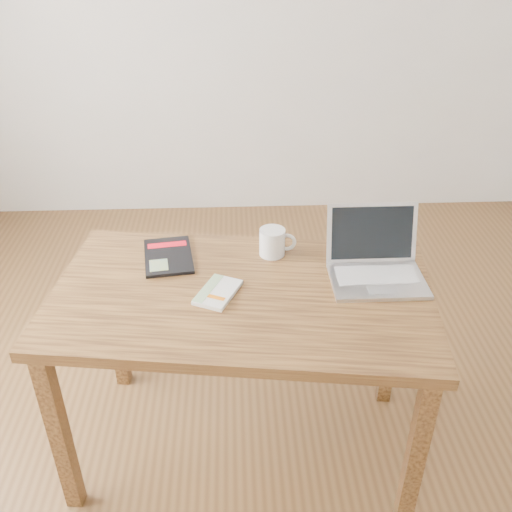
{
  "coord_description": "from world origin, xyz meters",
  "views": [
    {
      "loc": [
        -0.16,
        -1.65,
        1.85
      ],
      "look_at": [
        -0.09,
        -0.04,
        0.85
      ],
      "focal_mm": 40.0,
      "sensor_mm": 36.0,
      "label": 1
    }
  ],
  "objects_px": {
    "white_guidebook": "(218,292)",
    "black_guidebook": "(168,256)",
    "desk": "(242,313)",
    "coffee_mug": "(273,242)",
    "laptop": "(375,263)"
  },
  "relations": [
    {
      "from": "white_guidebook",
      "to": "coffee_mug",
      "type": "relative_size",
      "value": 1.51
    },
    {
      "from": "black_guidebook",
      "to": "laptop",
      "type": "relative_size",
      "value": 0.86
    },
    {
      "from": "black_guidebook",
      "to": "laptop",
      "type": "distance_m",
      "value": 0.74
    },
    {
      "from": "white_guidebook",
      "to": "laptop",
      "type": "distance_m",
      "value": 0.55
    },
    {
      "from": "coffee_mug",
      "to": "desk",
      "type": "bearing_deg",
      "value": -113.94
    },
    {
      "from": "desk",
      "to": "black_guidebook",
      "type": "distance_m",
      "value": 0.36
    },
    {
      "from": "desk",
      "to": "coffee_mug",
      "type": "xyz_separation_m",
      "value": [
        0.12,
        0.23,
        0.14
      ]
    },
    {
      "from": "desk",
      "to": "black_guidebook",
      "type": "xyz_separation_m",
      "value": [
        -0.26,
        0.22,
        0.1
      ]
    },
    {
      "from": "desk",
      "to": "black_guidebook",
      "type": "height_order",
      "value": "black_guidebook"
    },
    {
      "from": "white_guidebook",
      "to": "laptop",
      "type": "height_order",
      "value": "laptop"
    },
    {
      "from": "laptop",
      "to": "coffee_mug",
      "type": "relative_size",
      "value": 2.36
    },
    {
      "from": "desk",
      "to": "coffee_mug",
      "type": "bearing_deg",
      "value": 70.34
    },
    {
      "from": "black_guidebook",
      "to": "coffee_mug",
      "type": "bearing_deg",
      "value": -7.05
    },
    {
      "from": "white_guidebook",
      "to": "black_guidebook",
      "type": "distance_m",
      "value": 0.3
    },
    {
      "from": "white_guidebook",
      "to": "black_guidebook",
      "type": "relative_size",
      "value": 0.74
    }
  ]
}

